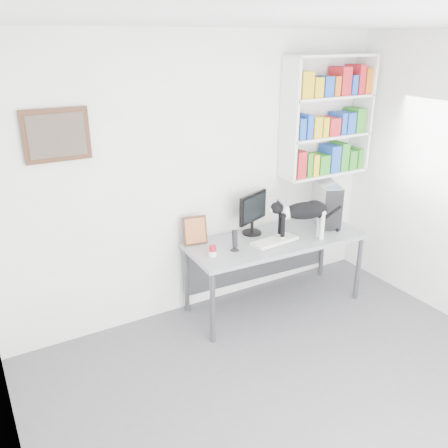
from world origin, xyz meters
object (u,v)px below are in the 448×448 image
at_px(keyboard, 274,241).
at_px(cat, 303,220).
at_px(desk, 274,272).
at_px(leaning_print, 195,230).
at_px(speaker, 235,240).
at_px(bookshelf, 328,117).
at_px(pc_tower, 327,204).
at_px(monitor, 252,213).
at_px(soup_can, 213,251).

distance_m(keyboard, cat, 0.35).
xyz_separation_m(desk, leaning_print, (-0.75, 0.29, 0.52)).
bearing_deg(leaning_print, speaker, -41.64).
height_order(keyboard, cat, cat).
relative_size(bookshelf, cat, 1.88).
bearing_deg(bookshelf, speaker, -166.72).
xyz_separation_m(keyboard, pc_tower, (0.77, 0.14, 0.20)).
bearing_deg(bookshelf, pc_tower, -117.01).
distance_m(monitor, soup_can, 0.68).
bearing_deg(speaker, leaning_print, 141.30).
xyz_separation_m(desk, soup_can, (-0.74, -0.04, 0.43)).
bearing_deg(monitor, pc_tower, -32.25).
relative_size(monitor, speaker, 2.13).
height_order(bookshelf, cat, bookshelf).
xyz_separation_m(keyboard, soup_can, (-0.67, 0.04, 0.03)).
bearing_deg(cat, pc_tower, 41.57).
distance_m(monitor, speaker, 0.46).
height_order(monitor, leaning_print, monitor).
bearing_deg(soup_can, monitor, 23.96).
bearing_deg(bookshelf, soup_can, -168.44).
xyz_separation_m(keyboard, leaning_print, (-0.68, 0.37, 0.13)).
distance_m(bookshelf, soup_can, 1.89).
bearing_deg(speaker, monitor, 48.92).
relative_size(keyboard, leaning_print, 1.67).
xyz_separation_m(bookshelf, soup_can, (-1.55, -0.32, -1.05)).
bearing_deg(monitor, desk, -80.28).
xyz_separation_m(monitor, keyboard, (0.06, -0.30, -0.20)).
xyz_separation_m(desk, pc_tower, (0.70, 0.07, 0.60)).
bearing_deg(bookshelf, monitor, -177.11).
height_order(desk, soup_can, soup_can).
relative_size(pc_tower, soup_can, 4.36).
xyz_separation_m(desk, monitor, (-0.14, 0.23, 0.60)).
height_order(pc_tower, soup_can, pc_tower).
bearing_deg(soup_can, desk, 3.21).
bearing_deg(soup_can, pc_tower, 4.32).
xyz_separation_m(pc_tower, speaker, (-1.20, -0.10, -0.12)).
distance_m(bookshelf, monitor, 1.29).
height_order(speaker, leaning_print, leaning_print).
height_order(bookshelf, speaker, bookshelf).
bearing_deg(pc_tower, cat, -132.56).
bearing_deg(speaker, soup_can, -164.67).
distance_m(leaning_print, soup_can, 0.34).
relative_size(pc_tower, leaning_print, 1.55).
bearing_deg(keyboard, pc_tower, 5.10).
xyz_separation_m(bookshelf, leaning_print, (-1.56, 0.01, -0.95)).
bearing_deg(speaker, pc_tower, 18.04).
distance_m(bookshelf, leaning_print, 1.83).
distance_m(bookshelf, desk, 1.70).
bearing_deg(pc_tower, bookshelf, 86.59).
bearing_deg(desk, monitor, 123.95).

